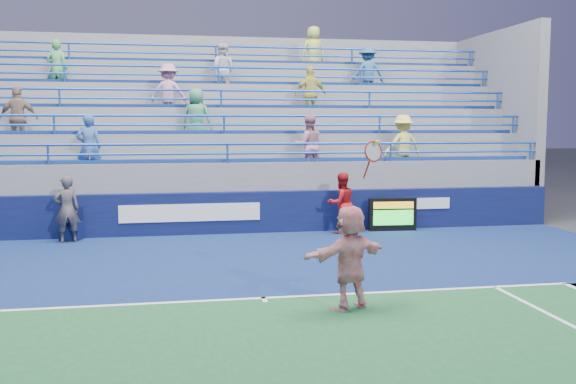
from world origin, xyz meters
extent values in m
plane|color=#333538|center=(0.00, 0.00, 0.00)|extent=(120.00, 120.00, 0.00)
cube|color=#102052|center=(0.00, 2.20, 0.01)|extent=(18.00, 8.40, 0.02)
cube|color=white|center=(0.00, 0.00, 0.02)|extent=(11.00, 0.10, 0.01)
cube|color=white|center=(0.00, -0.10, 0.02)|extent=(0.08, 0.30, 0.01)
cube|color=#0A103A|center=(0.00, 6.50, 0.55)|extent=(18.00, 0.30, 1.10)
cube|color=white|center=(-1.00, 6.34, 0.60)|extent=(3.60, 0.02, 0.45)
cube|color=white|center=(5.20, 6.34, 0.70)|extent=(1.80, 0.02, 0.30)
cube|color=slate|center=(0.00, 9.45, 0.55)|extent=(18.00, 5.60, 1.10)
cube|color=slate|center=(0.00, 9.45, 0.93)|extent=(18.00, 5.60, 1.85)
cube|color=navy|center=(0.00, 7.10, 1.90)|extent=(17.40, 0.45, 0.10)
cylinder|color=#2151B4|center=(0.00, 6.70, 2.35)|extent=(18.00, 0.07, 0.07)
cube|color=slate|center=(0.00, 9.95, 1.30)|extent=(18.00, 4.60, 2.60)
cube|color=navy|center=(0.00, 8.10, 2.65)|extent=(17.40, 0.45, 0.10)
cylinder|color=#2151B4|center=(0.00, 7.70, 3.10)|extent=(18.00, 0.07, 0.07)
cube|color=slate|center=(0.00, 10.45, 1.68)|extent=(18.00, 3.60, 3.35)
cube|color=navy|center=(0.00, 9.10, 3.40)|extent=(17.40, 0.45, 0.10)
cylinder|color=#2151B4|center=(0.00, 8.70, 3.85)|extent=(18.00, 0.07, 0.07)
cube|color=slate|center=(0.00, 10.95, 2.05)|extent=(18.00, 2.60, 4.10)
cube|color=navy|center=(0.00, 10.10, 4.15)|extent=(17.40, 0.45, 0.10)
cylinder|color=#2151B4|center=(0.00, 9.70, 4.60)|extent=(18.00, 0.07, 0.07)
cube|color=slate|center=(0.00, 11.45, 2.42)|extent=(18.00, 1.60, 4.85)
cube|color=navy|center=(0.00, 11.10, 4.90)|extent=(17.40, 0.45, 0.10)
cylinder|color=#2151B4|center=(0.00, 10.70, 5.35)|extent=(18.00, 0.07, 0.07)
imported|color=#C982A2|center=(-1.51, 9.10, 3.78)|extent=(1.19, 0.80, 1.70)
imported|color=#FAE361|center=(5.00, 7.10, 2.28)|extent=(1.17, 0.76, 1.70)
imported|color=#305F91|center=(4.87, 10.10, 4.53)|extent=(1.12, 0.66, 1.70)
imported|color=#3E885D|center=(-0.74, 8.10, 3.03)|extent=(0.96, 0.77, 1.70)
imported|color=#8C705D|center=(-5.47, 8.10, 3.03)|extent=(1.01, 0.45, 1.70)
imported|color=#CFC850|center=(2.75, 9.10, 3.78)|extent=(1.04, 0.55, 1.70)
imported|color=silver|center=(0.15, 10.10, 4.53)|extent=(0.98, 0.87, 1.70)
imported|color=#D1DB55|center=(3.28, 11.10, 5.28)|extent=(0.92, 0.70, 1.70)
imported|color=#489F51|center=(-4.77, 10.10, 4.53)|extent=(0.66, 0.48, 1.70)
imported|color=#BF7B90|center=(2.27, 7.10, 2.28)|extent=(0.85, 0.67, 1.70)
imported|color=#315394|center=(-3.56, 7.10, 2.28)|extent=(0.65, 0.46, 1.70)
cube|color=black|center=(4.37, 6.10, 0.45)|extent=(1.30, 0.22, 0.89)
cube|color=gold|center=(4.37, 6.02, 0.71)|extent=(1.10, 0.02, 0.18)
cube|color=#19E533|center=(4.37, 6.02, 0.38)|extent=(1.10, 0.02, 0.40)
cube|color=#0C153D|center=(-3.92, 6.19, 0.23)|extent=(0.57, 0.57, 0.47)
cube|color=#0C153D|center=(-3.92, 6.40, 0.65)|extent=(0.46, 0.17, 0.36)
imported|color=white|center=(1.24, -0.81, 0.82)|extent=(1.58, 1.06, 1.64)
torus|color=maroon|center=(1.59, -0.81, 2.45)|extent=(0.34, 0.19, 0.33)
cylinder|color=maroon|center=(1.49, -0.81, 2.18)|extent=(0.07, 0.19, 0.30)
sphere|color=#C0DF34|center=(1.64, -0.86, 2.59)|extent=(0.07, 0.07, 0.07)
imported|color=#121933|center=(-3.97, 5.87, 0.82)|extent=(0.69, 0.55, 1.64)
imported|color=#AD1316|center=(2.91, 5.96, 0.80)|extent=(0.92, 0.80, 1.61)
camera|label=1|loc=(-1.43, -10.19, 2.86)|focal=40.00mm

